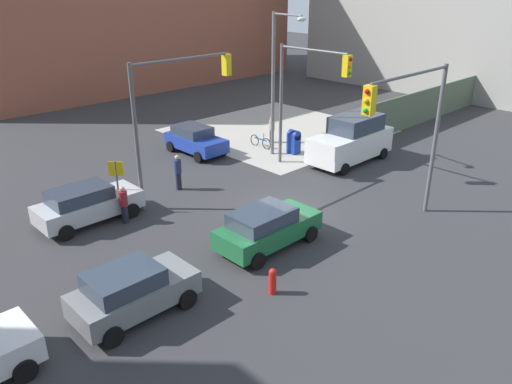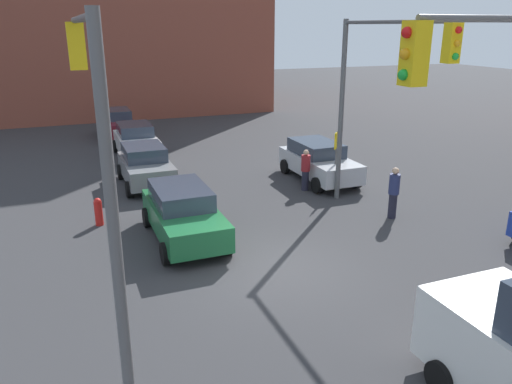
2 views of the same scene
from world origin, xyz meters
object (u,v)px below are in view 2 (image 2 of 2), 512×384
Objects in this scene: fire_hydrant at (98,211)px; hatchback_silver at (319,161)px; traffic_signal_nw_corner at (378,80)px; sedan_maroon at (117,123)px; hatchback_white at (136,140)px; pedestrian_walking_north at (394,192)px; traffic_signal_se_corner at (94,127)px; hatchback_green at (183,213)px; pedestrian_waiting at (306,169)px; coupe_gray at (146,165)px.

hatchback_silver is at bearing 101.62° from fire_hydrant.
traffic_signal_nw_corner is 18.08m from sedan_maroon.
sedan_maroon reaches higher than fire_hydrant.
pedestrian_walking_north is at bearing 29.94° from hatchback_white.
traffic_signal_se_corner is 1.48× the size of hatchback_silver.
hatchback_white is at bearing -151.89° from traffic_signal_nw_corner.
traffic_signal_nw_corner is 3.64× the size of pedestrian_walking_north.
hatchback_green is at bearing -94.67° from traffic_signal_nw_corner.
pedestrian_waiting reaches higher than hatchback_white.
traffic_signal_se_corner is 12.23m from pedestrian_waiting.
traffic_signal_se_corner is (4.75, -9.00, 0.00)m from traffic_signal_nw_corner.
fire_hydrant is (-2.61, -8.70, -4.15)m from traffic_signal_nw_corner.
pedestrian_walking_north is at bearing 114.19° from traffic_signal_se_corner.
hatchback_white is 9.67m from pedestrian_waiting.
hatchback_white is 0.90× the size of hatchback_silver.
pedestrian_waiting is at bearing -47.10° from hatchback_silver.
fire_hydrant is 0.25× the size of coupe_gray.
pedestrian_waiting is (-0.80, 8.00, 0.38)m from fire_hydrant.
traffic_signal_se_corner is 12.12m from coupe_gray.
coupe_gray is (-6.49, -6.48, -3.79)m from traffic_signal_nw_corner.
pedestrian_waiting is (3.08, 5.78, 0.02)m from coupe_gray.
hatchback_green is at bearing 0.36° from sedan_maroon.
pedestrian_walking_north reaches higher than hatchback_green.
traffic_signal_nw_corner is 5.90m from hatchback_silver.
coupe_gray is (-3.88, 2.22, 0.36)m from fire_hydrant.
sedan_maroon is 2.27× the size of pedestrian_walking_north.
pedestrian_waiting is at bearing 34.00° from hatchback_white.
coupe_gray is 9.97m from sedan_maroon.
coupe_gray is at bearing -106.00° from hatchback_silver.
traffic_signal_se_corner is at bearing -26.71° from hatchback_green.
coupe_gray is at bearing -135.05° from traffic_signal_nw_corner.
hatchback_green is (3.98, -6.82, -0.00)m from hatchback_silver.
sedan_maroon is at bearing 29.69° from pedestrian_waiting.
hatchback_green and sedan_maroon have the same top height.
fire_hydrant is at bearing -16.39° from hatchback_white.
hatchback_white is 2.36× the size of pedestrian_waiting.
traffic_signal_nw_corner is at bearing 28.11° from hatchback_white.
traffic_signal_nw_corner reaches higher than pedestrian_waiting.
sedan_maroon is 18.30m from pedestrian_walking_north.
traffic_signal_se_corner is at bearing -2.33° from fire_hydrant.
hatchback_white is 5.04m from sedan_maroon.
fire_hydrant is at bearing -9.22° from sedan_maroon.
pedestrian_walking_north is (3.00, 9.40, 0.45)m from fire_hydrant.
traffic_signal_se_corner is 1.70× the size of coupe_gray.
coupe_gray is 5.97m from hatchback_green.
traffic_signal_nw_corner is at bearing -162.51° from pedestrian_waiting.
pedestrian_waiting is at bearing 95.71° from fire_hydrant.
traffic_signal_nw_corner is 3.90× the size of pedestrian_waiting.
hatchback_white is 2.20× the size of pedestrian_walking_north.
hatchback_white is at bearing -136.51° from hatchback_silver.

